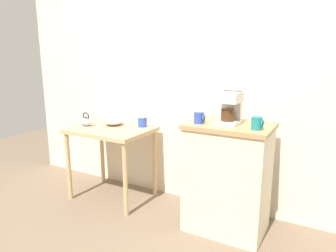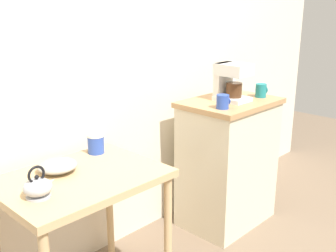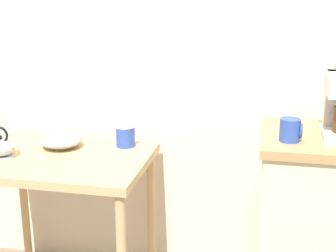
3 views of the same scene
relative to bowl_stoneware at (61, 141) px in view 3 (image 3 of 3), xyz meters
The scene contains 7 objects.
back_wall 1.08m from the bowl_stoneware, 18.89° to the left, with size 4.40×0.10×2.80m, color beige.
wooden_table 0.19m from the bowl_stoneware, 65.42° to the right, with size 0.81×0.60×0.76m.
kitchen_counter 1.36m from the bowl_stoneware, ahead, with size 0.68×0.50×0.94m.
bowl_stoneware is the anchor object (origin of this frame).
teakettle 0.28m from the bowl_stoneware, 138.58° to the right, with size 0.16×0.13×0.15m.
canister_enamel 0.32m from the bowl_stoneware, 15.75° to the left, with size 0.10×0.10×0.11m.
mug_blue 1.12m from the bowl_stoneware, 12.23° to the right, with size 0.09×0.08×0.09m.
Camera 3 is at (0.25, -1.93, 1.53)m, focal length 51.89 mm.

